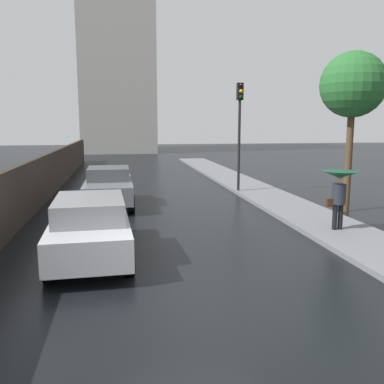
{
  "coord_description": "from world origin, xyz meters",
  "views": [
    {
      "loc": [
        -1.15,
        -6.87,
        3.15
      ],
      "look_at": [
        0.85,
        4.82,
        1.23
      ],
      "focal_mm": 39.3,
      "sensor_mm": 36.0,
      "label": 1
    }
  ],
  "objects_px": {
    "traffic_light": "(240,118)",
    "street_tree_near": "(353,86)",
    "car_silver_mid_road": "(90,226)",
    "car_grey_far_ahead": "(109,186)",
    "pedestrian_with_umbrella_near": "(339,184)"
  },
  "relations": [
    {
      "from": "traffic_light",
      "to": "street_tree_near",
      "type": "bearing_deg",
      "value": -58.48
    },
    {
      "from": "traffic_light",
      "to": "car_grey_far_ahead",
      "type": "bearing_deg",
      "value": -160.42
    },
    {
      "from": "car_silver_mid_road",
      "to": "traffic_light",
      "type": "relative_size",
      "value": 0.93
    },
    {
      "from": "pedestrian_with_umbrella_near",
      "to": "street_tree_near",
      "type": "relative_size",
      "value": 0.3
    },
    {
      "from": "pedestrian_with_umbrella_near",
      "to": "traffic_light",
      "type": "distance_m",
      "value": 7.77
    },
    {
      "from": "traffic_light",
      "to": "street_tree_near",
      "type": "xyz_separation_m",
      "value": [
        2.78,
        -4.53,
        1.03
      ]
    },
    {
      "from": "car_silver_mid_road",
      "to": "street_tree_near",
      "type": "height_order",
      "value": "street_tree_near"
    },
    {
      "from": "car_silver_mid_road",
      "to": "street_tree_near",
      "type": "xyz_separation_m",
      "value": [
        8.83,
        3.97,
        3.71
      ]
    },
    {
      "from": "car_silver_mid_road",
      "to": "car_grey_far_ahead",
      "type": "xyz_separation_m",
      "value": [
        0.27,
        6.44,
        0.01
      ]
    },
    {
      "from": "car_grey_far_ahead",
      "to": "street_tree_near",
      "type": "relative_size",
      "value": 0.74
    },
    {
      "from": "car_grey_far_ahead",
      "to": "street_tree_near",
      "type": "distance_m",
      "value": 9.65
    },
    {
      "from": "car_grey_far_ahead",
      "to": "pedestrian_with_umbrella_near",
      "type": "relative_size",
      "value": 2.47
    },
    {
      "from": "car_grey_far_ahead",
      "to": "car_silver_mid_road",
      "type": "bearing_deg",
      "value": 87.48
    },
    {
      "from": "car_silver_mid_road",
      "to": "street_tree_near",
      "type": "distance_m",
      "value": 10.37
    },
    {
      "from": "car_grey_far_ahead",
      "to": "traffic_light",
      "type": "height_order",
      "value": "traffic_light"
    }
  ]
}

